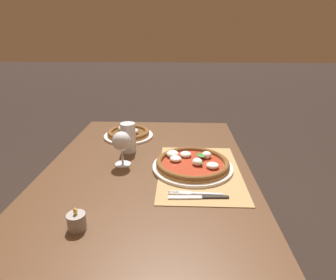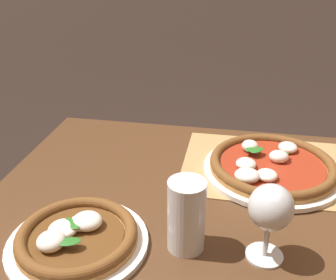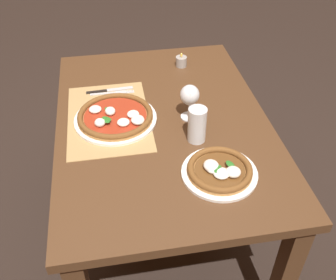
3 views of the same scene
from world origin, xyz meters
The scene contains 9 objects.
dining_table centered at (0.00, 0.00, 0.63)m, with size 1.26×0.88×0.74m.
paper_placemat centered at (-0.06, -0.22, 0.74)m, with size 0.51×0.34×0.00m, color #A88451.
pizza_near centered at (-0.03, -0.19, 0.76)m, with size 0.34×0.34×0.05m.
pizza_far centered at (0.35, 0.15, 0.76)m, with size 0.27×0.27×0.05m.
wine_glass centered at (0.00, 0.11, 0.85)m, with size 0.08×0.08×0.16m.
pint_glass centered at (0.15, 0.11, 0.81)m, with size 0.07×0.07×0.15m.
fork centered at (-0.23, -0.19, 0.75)m, with size 0.02×0.20×0.00m.
knife centered at (-0.26, -0.20, 0.75)m, with size 0.03×0.22×0.01m.
votive_candle centered at (-0.44, 0.17, 0.76)m, with size 0.06×0.06×0.07m.
Camera 1 is at (-1.11, -0.13, 1.29)m, focal length 30.00 mm.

